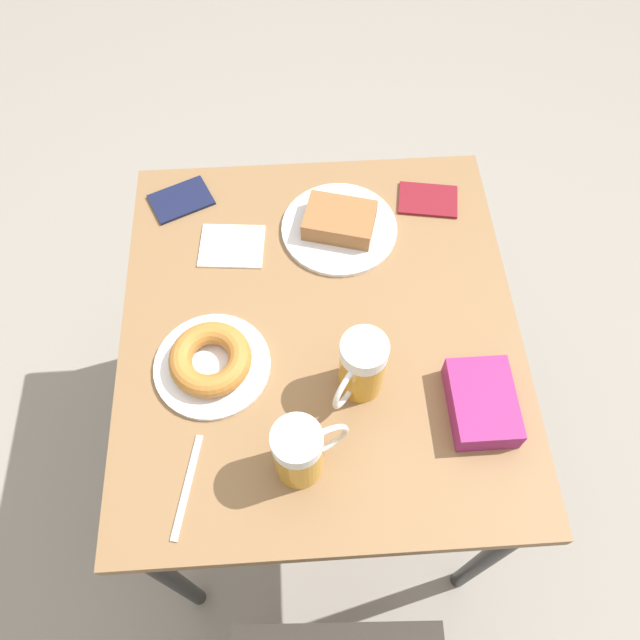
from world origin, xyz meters
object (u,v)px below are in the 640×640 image
(plate_with_cake, at_px, (339,224))
(plate_with_donut, at_px, (211,361))
(passport_far_edge, at_px, (181,200))
(passport_near_edge, at_px, (428,200))
(beer_mug_left, at_px, (361,367))
(fork, at_px, (187,486))
(blue_pouch, at_px, (482,403))
(napkin_folded, at_px, (232,246))
(beer_mug_center, at_px, (300,452))

(plate_with_cake, relative_size, plate_with_donut, 1.13)
(passport_far_edge, bearing_deg, passport_near_edge, 176.43)
(plate_with_donut, relative_size, beer_mug_left, 1.48)
(plate_with_donut, xyz_separation_m, fork, (0.04, 0.22, -0.02))
(fork, xyz_separation_m, blue_pouch, (-0.51, -0.11, 0.02))
(passport_near_edge, bearing_deg, beer_mug_left, 65.87)
(plate_with_donut, height_order, passport_far_edge, plate_with_donut)
(napkin_folded, height_order, passport_near_edge, passport_near_edge)
(plate_with_donut, bearing_deg, napkin_folded, -96.94)
(beer_mug_left, xyz_separation_m, fork, (0.30, 0.17, -0.07))
(passport_near_edge, distance_m, passport_far_edge, 0.54)
(napkin_folded, relative_size, passport_far_edge, 0.93)
(plate_with_cake, relative_size, napkin_folded, 1.73)
(plate_with_cake, relative_size, passport_near_edge, 1.74)
(beer_mug_left, bearing_deg, blue_pouch, 164.15)
(beer_mug_left, xyz_separation_m, passport_near_edge, (-0.19, -0.42, -0.07))
(beer_mug_left, distance_m, blue_pouch, 0.22)
(fork, height_order, blue_pouch, blue_pouch)
(passport_near_edge, height_order, blue_pouch, blue_pouch)
(plate_with_cake, height_order, passport_near_edge, plate_with_cake)
(plate_with_donut, distance_m, passport_near_edge, 0.59)
(plate_with_donut, relative_size, napkin_folded, 1.53)
(blue_pouch, bearing_deg, plate_with_donut, -13.26)
(beer_mug_left, bearing_deg, beer_mug_center, 51.94)
(fork, height_order, passport_near_edge, passport_near_edge)
(beer_mug_left, height_order, fork, beer_mug_left)
(plate_with_cake, relative_size, fork, 1.37)
(plate_with_cake, distance_m, fork, 0.60)
(beer_mug_center, bearing_deg, fork, 7.33)
(blue_pouch, bearing_deg, passport_far_edge, -43.02)
(beer_mug_center, bearing_deg, beer_mug_left, -128.06)
(passport_far_edge, bearing_deg, blue_pouch, 136.98)
(plate_with_donut, relative_size, passport_near_edge, 1.55)
(passport_far_edge, bearing_deg, beer_mug_left, 126.99)
(passport_far_edge, bearing_deg, fork, 93.70)
(plate_with_donut, height_order, blue_pouch, plate_with_donut)
(beer_mug_left, relative_size, fork, 0.82)
(beer_mug_left, relative_size, passport_far_edge, 0.97)
(passport_far_edge, bearing_deg, plate_with_donut, 100.85)
(napkin_folded, distance_m, blue_pouch, 0.59)
(beer_mug_left, xyz_separation_m, napkin_folded, (0.23, -0.33, -0.07))
(plate_with_cake, distance_m, plate_with_donut, 0.40)
(napkin_folded, height_order, fork, same)
(plate_with_cake, xyz_separation_m, napkin_folded, (0.23, 0.03, -0.02))
(plate_with_cake, bearing_deg, beer_mug_left, 91.33)
(beer_mug_center, relative_size, fork, 0.82)
(napkin_folded, relative_size, passport_near_edge, 1.01)
(beer_mug_left, bearing_deg, napkin_folded, -54.42)
(plate_with_donut, bearing_deg, blue_pouch, 166.74)
(fork, distance_m, passport_near_edge, 0.77)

